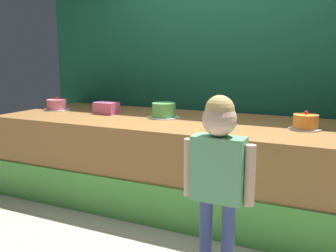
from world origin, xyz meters
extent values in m
plane|color=#BCB29E|center=(0.00, 0.00, 0.00)|extent=(12.00, 12.00, 0.00)
cube|color=#9E6B38|center=(0.00, 0.66, 0.41)|extent=(3.91, 1.31, 0.81)
cube|color=#59B24C|center=(0.00, -0.01, 0.18)|extent=(3.91, 0.02, 0.37)
cube|color=#144C38|center=(0.00, 1.41, 1.46)|extent=(4.50, 0.08, 2.93)
cylinder|color=#3F4C8C|center=(0.54, -0.48, 0.26)|extent=(0.08, 0.08, 0.52)
cylinder|color=#3F4C8C|center=(0.69, -0.48, 0.26)|extent=(0.08, 0.08, 0.52)
cube|color=#66B27F|center=(0.62, -0.48, 0.73)|extent=(0.33, 0.15, 0.41)
cylinder|color=beige|center=(0.42, -0.48, 0.71)|extent=(0.07, 0.07, 0.37)
cylinder|color=beige|center=(0.81, -0.48, 0.71)|extent=(0.07, 0.07, 0.37)
sphere|color=beige|center=(0.62, -0.48, 1.04)|extent=(0.21, 0.21, 0.21)
sphere|color=tan|center=(0.62, -0.48, 1.10)|extent=(0.18, 0.18, 0.18)
cube|color=pink|center=(-1.00, 0.65, 0.87)|extent=(0.24, 0.17, 0.12)
torus|color=brown|center=(0.33, 0.74, 0.83)|extent=(0.13, 0.13, 0.04)
cylinder|color=white|center=(-1.66, 0.64, 0.82)|extent=(0.30, 0.30, 0.01)
cylinder|color=pink|center=(-1.66, 0.64, 0.88)|extent=(0.22, 0.22, 0.11)
sphere|color=red|center=(-1.66, 0.64, 0.95)|extent=(0.03, 0.03, 0.03)
cylinder|color=white|center=(-0.33, 0.68, 0.82)|extent=(0.32, 0.32, 0.01)
cylinder|color=#59B259|center=(-0.33, 0.68, 0.89)|extent=(0.23, 0.23, 0.14)
cylinder|color=silver|center=(1.00, 0.64, 0.82)|extent=(0.27, 0.27, 0.01)
cylinder|color=orange|center=(1.00, 0.64, 0.88)|extent=(0.20, 0.20, 0.12)
sphere|color=red|center=(1.00, 0.64, 0.95)|extent=(0.03, 0.03, 0.03)
camera|label=1|loc=(1.32, -2.65, 1.41)|focal=40.64mm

